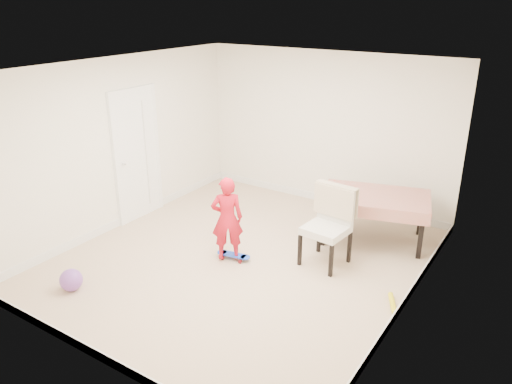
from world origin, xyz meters
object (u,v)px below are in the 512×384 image
Objects in this scene: skateboard at (234,257)px; child at (227,221)px; balloon at (71,280)px; dining_chair at (326,227)px; dining_table at (373,217)px.

child is at bearing -146.52° from skateboard.
child is 2.09m from balloon.
dining_chair is 2.20× the size of skateboard.
child reaches higher than dining_chair.
dining_table is at bearing 80.56° from dining_chair.
dining_chair is (-0.28, -1.04, 0.18)m from dining_table.
dining_chair is at bearing 44.64° from balloon.
skateboard is at bearing -146.23° from dining_table.
child reaches higher than balloon.
dining_chair reaches higher than skateboard.
dining_table is 2.22m from child.
dining_chair is at bearing 17.98° from skateboard.
skateboard is (-1.10, -0.58, -0.50)m from dining_chair.
dining_table is 1.30× the size of child.
child reaches higher than skateboard.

